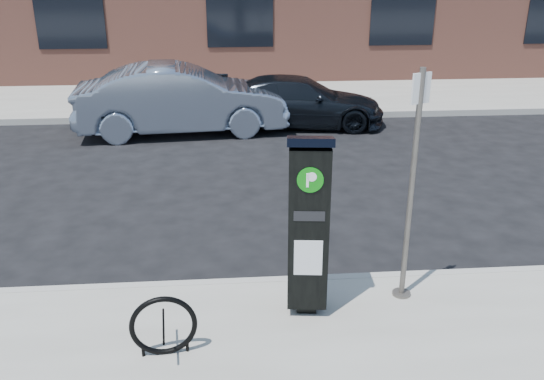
{
  "coord_description": "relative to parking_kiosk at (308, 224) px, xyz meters",
  "views": [
    {
      "loc": [
        -0.48,
        -6.02,
        3.72
      ],
      "look_at": [
        0.05,
        0.5,
        1.1
      ],
      "focal_mm": 38.0,
      "sensor_mm": 36.0,
      "label": 1
    }
  ],
  "objects": [
    {
      "name": "ground",
      "position": [
        -0.33,
        0.67,
        -1.18
      ],
      "size": [
        120.0,
        120.0,
        0.0
      ],
      "primitive_type": "plane",
      "color": "black",
      "rests_on": "ground"
    },
    {
      "name": "bike_rack",
      "position": [
        -1.47,
        -0.66,
        -0.71
      ],
      "size": [
        0.65,
        0.12,
        0.65
      ],
      "rotation": [
        0.0,
        0.0,
        0.1
      ],
      "color": "black",
      "rests_on": "sidewalk_near"
    },
    {
      "name": "car_silver",
      "position": [
        -1.83,
        7.69,
        -0.4
      ],
      "size": [
        4.85,
        2.06,
        1.56
      ],
      "primitive_type": "imported",
      "rotation": [
        0.0,
        0.0,
        1.66
      ],
      "color": "gray",
      "rests_on": "ground"
    },
    {
      "name": "sign_pole",
      "position": [
        1.13,
        0.2,
        0.26
      ],
      "size": [
        0.22,
        0.21,
        2.59
      ],
      "rotation": [
        0.0,
        0.0,
        0.41
      ],
      "color": "#59524E",
      "rests_on": "sidewalk_near"
    },
    {
      "name": "sidewalk_far",
      "position": [
        -0.33,
        14.67,
        -1.1
      ],
      "size": [
        60.0,
        12.0,
        0.15
      ],
      "primitive_type": "cube",
      "color": "gray",
      "rests_on": "ground"
    },
    {
      "name": "car_dark",
      "position": [
        0.91,
        8.07,
        -0.59
      ],
      "size": [
        4.19,
        2.06,
        1.17
      ],
      "primitive_type": "imported",
      "rotation": [
        0.0,
        0.0,
        1.47
      ],
      "color": "black",
      "rests_on": "ground"
    },
    {
      "name": "parking_kiosk",
      "position": [
        0.0,
        0.0,
        0.0
      ],
      "size": [
        0.5,
        0.45,
        2.0
      ],
      "rotation": [
        0.0,
        0.0,
        -0.11
      ],
      "color": "black",
      "rests_on": "sidewalk_near"
    },
    {
      "name": "curb_near",
      "position": [
        -0.33,
        0.65,
        -1.1
      ],
      "size": [
        60.0,
        0.12,
        0.16
      ],
      "primitive_type": "cube",
      "color": "#9E9B93",
      "rests_on": "ground"
    },
    {
      "name": "curb_far",
      "position": [
        -0.33,
        8.69,
        -1.1
      ],
      "size": [
        60.0,
        0.12,
        0.16
      ],
      "primitive_type": "cube",
      "color": "#9E9B93",
      "rests_on": "ground"
    }
  ]
}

